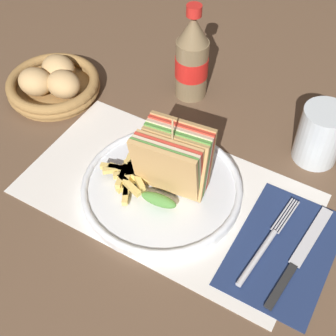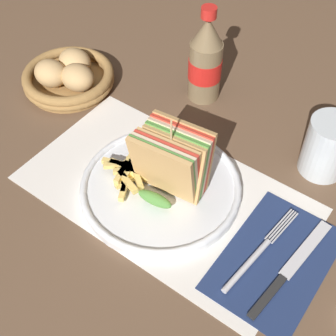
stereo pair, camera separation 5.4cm
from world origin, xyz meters
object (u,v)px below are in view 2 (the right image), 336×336
at_px(club_sandwich, 171,163).
at_px(fork, 254,257).
at_px(coke_bottle_near, 205,61).
at_px(plate_main, 161,187).
at_px(bread_basket, 68,76).
at_px(knife, 290,268).
at_px(glass_near, 326,150).

relative_size(club_sandwich, fork, 0.78).
bearing_deg(coke_bottle_near, fork, -45.21).
relative_size(fork, coke_bottle_near, 0.96).
height_order(plate_main, club_sandwich, club_sandwich).
bearing_deg(bread_basket, fork, -14.76).
distance_m(plate_main, bread_basket, 0.34).
height_order(coke_bottle_near, bread_basket, coke_bottle_near).
relative_size(plate_main, knife, 1.30).
bearing_deg(fork, coke_bottle_near, 140.54).
distance_m(club_sandwich, knife, 0.24).
relative_size(plate_main, coke_bottle_near, 1.38).
relative_size(knife, glass_near, 1.95).
bearing_deg(plate_main, club_sandwich, 30.15).
relative_size(fork, knife, 0.90).
distance_m(club_sandwich, glass_near, 0.27).
xyz_separation_m(club_sandwich, fork, (0.18, -0.03, -0.06)).
height_order(knife, coke_bottle_near, coke_bottle_near).
bearing_deg(knife, bread_basket, 173.80).
bearing_deg(coke_bottle_near, knife, -38.60).
distance_m(fork, bread_basket, 0.52).
bearing_deg(club_sandwich, knife, -3.91).
relative_size(club_sandwich, coke_bottle_near, 0.75).
height_order(club_sandwich, coke_bottle_near, coke_bottle_near).
height_order(plate_main, fork, plate_main).
bearing_deg(bread_basket, plate_main, -19.25).
bearing_deg(club_sandwich, glass_near, 47.81).
bearing_deg(club_sandwich, bread_basket, 162.76).
xyz_separation_m(plate_main, club_sandwich, (0.01, 0.01, 0.06)).
bearing_deg(coke_bottle_near, glass_near, -9.07).
bearing_deg(fork, club_sandwich, 175.80).
distance_m(coke_bottle_near, glass_near, 0.28).
xyz_separation_m(knife, coke_bottle_near, (-0.32, 0.26, 0.08)).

